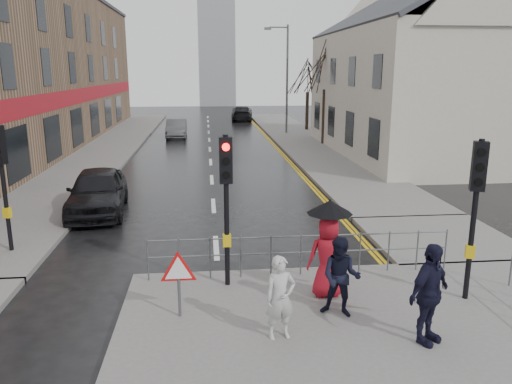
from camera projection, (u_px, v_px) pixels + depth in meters
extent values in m
plane|color=black|center=(219.00, 294.00, 11.10)|extent=(120.00, 120.00, 0.00)
cube|color=#605E5B|center=(412.00, 377.00, 7.99)|extent=(10.00, 9.00, 0.14)
cube|color=#605E5B|center=(110.00, 145.00, 32.69)|extent=(4.00, 44.00, 0.14)
cube|color=#605E5B|center=(300.00, 139.00, 35.88)|extent=(4.00, 40.00, 0.14)
cube|color=#605E5B|center=(438.00, 238.00, 14.61)|extent=(4.00, 4.20, 0.14)
cube|color=#8D6A51|center=(8.00, 68.00, 30.02)|extent=(8.00, 42.00, 10.00)
cube|color=#B7B0A0|center=(417.00, 94.00, 28.83)|extent=(9.00, 16.00, 7.00)
cube|color=gray|center=(216.00, 39.00, 69.04)|extent=(5.00, 5.00, 18.00)
cylinder|color=black|center=(227.00, 212.00, 10.88)|extent=(0.11, 0.11, 3.40)
cube|color=black|center=(226.00, 160.00, 10.61)|extent=(0.28, 0.22, 1.00)
cylinder|color=#FF0C07|center=(226.00, 147.00, 10.40)|extent=(0.16, 0.04, 0.16)
cylinder|color=black|center=(226.00, 161.00, 10.47)|extent=(0.16, 0.04, 0.16)
cylinder|color=black|center=(226.00, 175.00, 10.54)|extent=(0.16, 0.04, 0.16)
cube|color=gold|center=(227.00, 240.00, 11.03)|extent=(0.18, 0.14, 0.28)
cylinder|color=black|center=(473.00, 221.00, 10.20)|extent=(0.11, 0.11, 3.40)
cube|color=black|center=(479.00, 166.00, 9.93)|extent=(0.34, 0.30, 1.00)
cylinder|color=black|center=(482.00, 152.00, 9.73)|extent=(0.16, 0.09, 0.16)
cylinder|color=black|center=(480.00, 168.00, 9.80)|extent=(0.16, 0.09, 0.16)
cylinder|color=black|center=(479.00, 182.00, 9.87)|extent=(0.16, 0.09, 0.16)
cube|color=gold|center=(470.00, 251.00, 10.36)|extent=(0.22, 0.19, 0.28)
cylinder|color=black|center=(4.00, 189.00, 13.03)|extent=(0.11, 0.11, 3.40)
cylinder|color=black|center=(1.00, 133.00, 12.82)|extent=(0.16, 0.09, 0.16)
cylinder|color=black|center=(3.00, 144.00, 12.89)|extent=(0.16, 0.09, 0.16)
cylinder|color=black|center=(4.00, 156.00, 12.96)|extent=(0.16, 0.09, 0.16)
cube|color=gold|center=(7.00, 212.00, 13.19)|extent=(0.22, 0.19, 0.28)
cylinder|color=#595B5E|center=(148.00, 260.00, 11.38)|extent=(0.04, 0.04, 1.00)
cylinder|color=#595B5E|center=(445.00, 249.00, 12.06)|extent=(0.04, 0.04, 1.00)
cylinder|color=#595B5E|center=(301.00, 236.00, 11.61)|extent=(7.10, 0.04, 0.04)
cylinder|color=#595B5E|center=(301.00, 252.00, 11.71)|extent=(7.10, 0.04, 0.04)
cylinder|color=#595B5E|center=(511.00, 265.00, 11.10)|extent=(0.04, 0.04, 1.00)
cylinder|color=#595B5E|center=(179.00, 296.00, 9.73)|extent=(0.06, 0.06, 0.85)
cylinder|color=red|center=(178.00, 271.00, 9.61)|extent=(0.80, 0.03, 0.80)
cylinder|color=white|center=(178.00, 271.00, 9.59)|extent=(0.60, 0.03, 0.60)
cylinder|color=#595B5E|center=(287.00, 80.00, 37.76)|extent=(0.16, 0.16, 8.00)
cylinder|color=#595B5E|center=(279.00, 27.00, 36.79)|extent=(1.40, 0.10, 0.10)
cube|color=#595B5E|center=(268.00, 29.00, 36.74)|extent=(0.50, 0.25, 0.18)
cylinder|color=#32241B|center=(324.00, 117.00, 32.64)|extent=(0.26, 0.26, 3.50)
cylinder|color=#32241B|center=(307.00, 111.00, 40.48)|extent=(0.26, 0.26, 3.00)
imported|color=#B3B3AF|center=(280.00, 298.00, 8.87)|extent=(0.62, 0.47, 1.55)
imported|color=black|center=(341.00, 277.00, 9.68)|extent=(0.96, 0.88, 1.60)
imported|color=#A41321|center=(328.00, 257.00, 10.52)|extent=(0.87, 0.57, 1.77)
cylinder|color=black|center=(328.00, 252.00, 10.49)|extent=(0.02, 0.02, 1.97)
cone|color=black|center=(330.00, 207.00, 10.26)|extent=(0.96, 0.96, 0.28)
imported|color=black|center=(429.00, 294.00, 8.68)|extent=(1.15, 0.97, 1.84)
imported|color=black|center=(97.00, 191.00, 17.25)|extent=(2.21, 4.70, 1.56)
imported|color=#46494C|center=(177.00, 128.00, 36.80)|extent=(1.48, 4.12, 1.35)
imported|color=black|center=(242.00, 113.00, 49.24)|extent=(2.43, 5.09, 1.43)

